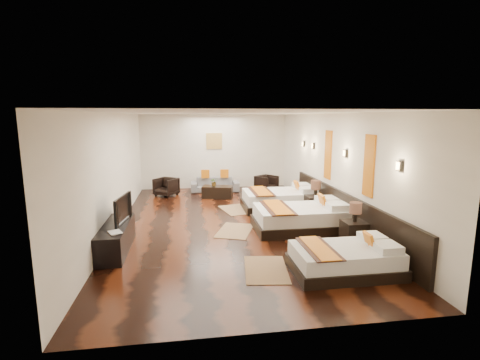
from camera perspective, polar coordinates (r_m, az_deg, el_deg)
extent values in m
cube|color=black|center=(9.22, -1.78, -6.95)|extent=(5.50, 9.50, 0.01)
cube|color=white|center=(8.81, -1.88, 10.72)|extent=(5.50, 9.50, 0.01)
cube|color=silver|center=(13.61, -4.17, 4.60)|extent=(5.50, 0.01, 2.80)
cube|color=silver|center=(9.02, -19.46, 1.21)|extent=(0.01, 9.50, 2.80)
cube|color=silver|center=(9.62, 14.67, 1.99)|extent=(0.01, 9.50, 2.80)
cube|color=black|center=(9.07, 16.15, -4.69)|extent=(0.08, 6.60, 0.90)
cube|color=black|center=(6.70, 16.38, -13.25)|extent=(1.85, 1.15, 0.19)
cube|color=white|center=(6.61, 16.48, -11.42)|extent=(1.76, 1.06, 0.26)
cube|color=orange|center=(6.73, 20.04, -9.11)|extent=(0.14, 0.28, 0.28)
cube|color=#38190F|center=(6.38, 12.53, -10.69)|extent=(0.48, 1.16, 0.02)
cube|color=orange|center=(6.38, 12.53, -10.58)|extent=(0.33, 1.16, 0.02)
cube|color=black|center=(8.82, 9.73, -7.09)|extent=(2.26, 1.40, 0.24)
cube|color=white|center=(8.75, 9.78, -5.34)|extent=(2.15, 1.29, 0.32)
cube|color=orange|center=(8.85, 13.15, -3.33)|extent=(0.17, 0.34, 0.35)
cube|color=#38190F|center=(8.54, 6.03, -4.43)|extent=(0.59, 1.42, 0.02)
cube|color=orange|center=(8.53, 6.04, -4.33)|extent=(0.41, 1.42, 0.02)
cube|color=black|center=(10.65, 6.42, -4.02)|extent=(2.19, 1.36, 0.23)
cube|color=white|center=(10.59, 6.45, -2.60)|extent=(2.09, 1.25, 0.31)
cube|color=orange|center=(10.67, 9.19, -1.02)|extent=(0.16, 0.33, 0.34)
cube|color=#38190F|center=(10.42, 3.41, -1.82)|extent=(0.57, 1.38, 0.02)
cube|color=orange|center=(10.42, 3.41, -1.74)|extent=(0.40, 1.38, 0.02)
cube|color=black|center=(7.99, 17.87, -8.19)|extent=(0.48, 0.48, 0.53)
cylinder|color=black|center=(7.88, 18.02, -5.62)|extent=(0.08, 0.08, 0.21)
cylinder|color=#3F2619|center=(7.84, 18.09, -4.28)|extent=(0.25, 0.25, 0.23)
cube|color=black|center=(10.06, 11.95, -4.07)|extent=(0.50, 0.50, 0.56)
cylinder|color=black|center=(9.97, 12.03, -1.90)|extent=(0.09, 0.09, 0.22)
cylinder|color=#3F2619|center=(9.94, 12.08, -0.77)|extent=(0.27, 0.27, 0.24)
cube|color=olive|center=(6.59, 4.19, -14.13)|extent=(0.90, 1.29, 0.01)
cube|color=olive|center=(8.62, -0.82, -8.14)|extent=(1.12, 1.39, 0.01)
cube|color=olive|center=(10.50, -0.63, -4.78)|extent=(1.01, 1.34, 0.01)
cube|color=black|center=(7.75, -19.27, -8.75)|extent=(0.50, 1.80, 0.55)
imported|color=black|center=(7.71, -18.97, -4.48)|extent=(0.27, 1.00, 0.57)
imported|color=black|center=(7.11, -20.30, -8.09)|extent=(0.32, 0.36, 0.03)
imported|color=brown|center=(8.38, -18.46, -4.06)|extent=(0.35, 0.35, 0.36)
imported|color=slate|center=(13.04, -4.04, -0.73)|extent=(1.76, 0.73, 0.51)
imported|color=black|center=(12.53, -11.78, -1.09)|extent=(0.95, 0.95, 0.63)
imported|color=black|center=(12.94, 4.30, -0.59)|extent=(0.93, 0.93, 0.61)
cube|color=black|center=(12.03, -3.64, -1.92)|extent=(1.09, 0.73, 0.40)
imported|color=#29541C|center=(11.99, -4.18, -0.27)|extent=(0.31, 0.29, 0.29)
cube|color=#D86014|center=(7.88, 20.03, 2.16)|extent=(0.04, 0.40, 1.30)
cube|color=#D86014|center=(9.85, 13.96, 3.96)|extent=(0.04, 0.40, 1.30)
cube|color=black|center=(6.91, 24.27, 2.09)|extent=(0.06, 0.12, 0.18)
cube|color=#FFD18C|center=(6.89, 24.06, 2.09)|extent=(0.02, 0.10, 0.14)
cube|color=black|center=(8.83, 16.59, 4.13)|extent=(0.06, 0.12, 0.18)
cube|color=#FFD18C|center=(8.81, 16.42, 4.13)|extent=(0.02, 0.10, 0.14)
cube|color=black|center=(10.85, 11.69, 5.39)|extent=(0.06, 0.12, 0.18)
cube|color=#FFD18C|center=(10.84, 11.54, 5.39)|extent=(0.02, 0.10, 0.14)
cube|color=black|center=(11.70, 10.18, 5.77)|extent=(0.06, 0.12, 0.18)
cube|color=#FFD18C|center=(11.69, 10.04, 5.77)|extent=(0.02, 0.10, 0.14)
cube|color=#AD873F|center=(13.55, -4.18, 6.27)|extent=(0.60, 0.04, 0.60)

